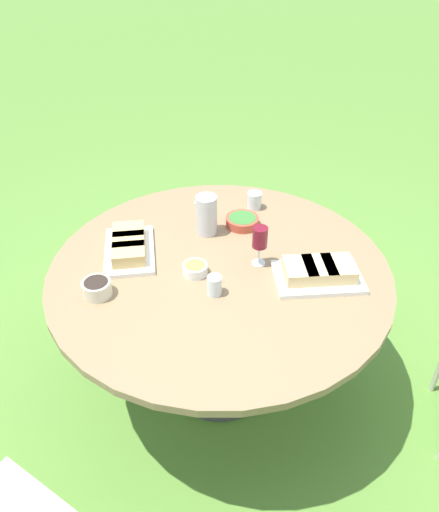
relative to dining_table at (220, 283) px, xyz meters
The scene contains 11 objects.
ground_plane 0.65m from the dining_table, ahead, with size 40.00×40.00×0.00m, color #5B8C38.
dining_table is the anchor object (origin of this frame).
water_pitcher 0.34m from the dining_table, 83.15° to the right, with size 0.11×0.10×0.19m.
wine_glass 0.28m from the dining_table, behind, with size 0.07×0.07×0.19m.
platter_bread_main 0.44m from the dining_table, 20.31° to the right, with size 0.23×0.37×0.08m.
platter_charcuterie 0.44m from the dining_table, 163.13° to the left, with size 0.37×0.24×0.08m.
bowl_fries 0.16m from the dining_table, 16.83° to the left, with size 0.11×0.11×0.05m.
bowl_salad 0.37m from the dining_table, 114.03° to the right, with size 0.16×0.16×0.04m.
bowl_olives 0.54m from the dining_table, 14.46° to the left, with size 0.12×0.12×0.07m.
cup_water_near 0.22m from the dining_table, 77.59° to the left, with size 0.06×0.06×0.08m.
cup_water_far 0.54m from the dining_table, 115.42° to the right, with size 0.07×0.07×0.09m.
Camera 1 is at (0.17, 1.70, 2.07)m, focal length 35.00 mm.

